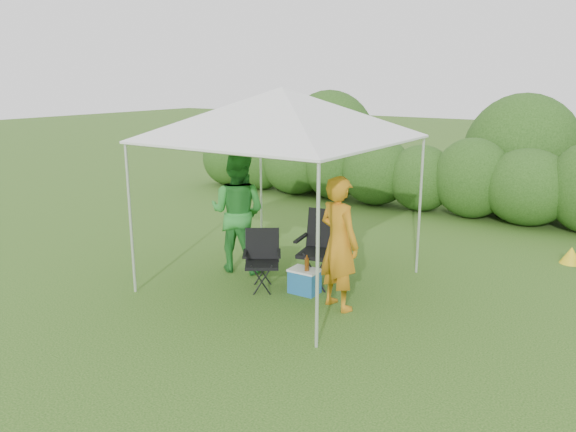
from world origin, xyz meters
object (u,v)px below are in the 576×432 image
Objects in this scene: chair_right at (323,243)px; cooler at (305,281)px; chair_left at (262,256)px; woman at (238,212)px; canopy at (282,114)px; man at (339,243)px.

chair_right reaches higher than cooler.
chair_left is 0.46× the size of woman.
canopy is 3.63× the size of chair_left.
canopy is 2.35m from cooler.
woman is at bearing 177.01° from chair_right.
canopy is at bearing 158.16° from cooler.
chair_right is at bearing 11.28° from chair_left.
chair_right is at bearing 87.59° from cooler.
chair_right is (0.52, 0.30, -1.85)m from canopy.
canopy reaches higher than chair_left.
man is at bearing -59.55° from chair_right.
man is at bearing -18.14° from canopy.
chair_left is 1.31m from man.
chair_right is 0.96m from man.
chair_right is at bearing 174.78° from woman.
chair_right is 2.56× the size of cooler.
man reaches higher than chair_left.
woman reaches higher than chair_left.
canopy reaches higher than chair_right.
cooler is (-0.01, -0.49, -0.44)m from chair_right.
chair_left is 1.00m from woman.
man is 0.95× the size of woman.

